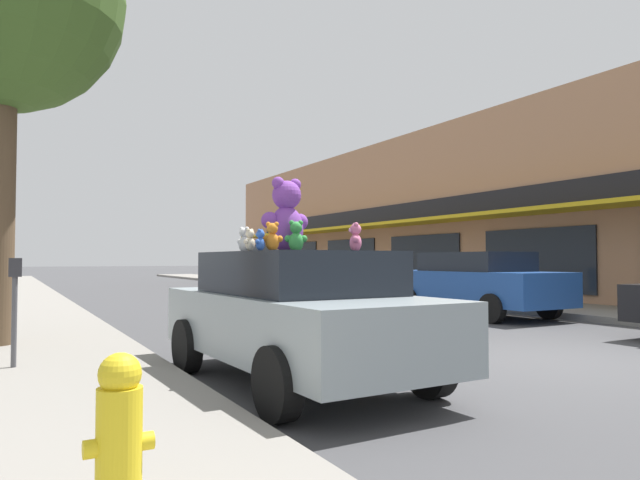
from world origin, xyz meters
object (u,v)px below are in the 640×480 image
at_px(plush_art_car, 296,313).
at_px(fire_hydrant, 119,434).
at_px(teddy_bear_orange, 272,237).
at_px(teddy_bear_cream, 250,240).
at_px(teddy_bear_giant, 286,216).
at_px(teddy_bear_green, 296,237).
at_px(teddy_bear_blue, 260,240).
at_px(parked_car_far_center, 475,282).
at_px(teddy_bear_pink, 355,238).
at_px(teddy_bear_white, 244,240).
at_px(parking_meter, 15,297).

distance_m(plush_art_car, fire_hydrant, 3.71).
relative_size(teddy_bear_orange, teddy_bear_cream, 1.29).
distance_m(teddy_bear_orange, teddy_bear_cream, 0.25).
bearing_deg(fire_hydrant, teddy_bear_giant, 52.92).
xyz_separation_m(teddy_bear_green, teddy_bear_blue, (-0.65, -0.48, -0.07)).
bearing_deg(plush_art_car, parked_car_far_center, 31.37).
bearing_deg(teddy_bear_pink, teddy_bear_orange, -60.98).
distance_m(teddy_bear_pink, teddy_bear_blue, 1.22).
bearing_deg(teddy_bear_white, teddy_bear_pink, -159.02).
bearing_deg(teddy_bear_pink, plush_art_car, -90.14).
bearing_deg(teddy_bear_cream, fire_hydrant, 21.96).
xyz_separation_m(teddy_bear_green, teddy_bear_orange, (-0.51, -0.47, -0.03)).
xyz_separation_m(teddy_bear_white, teddy_bear_cream, (-0.27, -0.85, -0.03)).
bearing_deg(teddy_bear_giant, teddy_bear_white, -39.46).
height_order(teddy_bear_giant, teddy_bear_orange, teddy_bear_giant).
xyz_separation_m(plush_art_car, teddy_bear_orange, (-0.46, -0.37, 0.84)).
height_order(teddy_bear_giant, parked_car_far_center, teddy_bear_giant).
bearing_deg(teddy_bear_green, parking_meter, -7.11).
xyz_separation_m(plush_art_car, fire_hydrant, (-2.38, -2.84, -0.25)).
relative_size(teddy_bear_green, teddy_bear_blue, 1.63).
distance_m(teddy_bear_giant, fire_hydrant, 4.28).
bearing_deg(parked_car_far_center, fire_hydrant, -141.92).
relative_size(teddy_bear_giant, teddy_bear_orange, 2.95).
bearing_deg(parked_car_far_center, plush_art_car, -146.88).
xyz_separation_m(teddy_bear_giant, teddy_bear_cream, (-0.71, -0.60, -0.32)).
xyz_separation_m(teddy_bear_giant, teddy_bear_white, (-0.44, 0.24, -0.28)).
bearing_deg(teddy_bear_giant, teddy_bear_cream, 29.84).
xyz_separation_m(plush_art_car, teddy_bear_blue, (-0.60, -0.38, 0.80)).
bearing_deg(fire_hydrant, teddy_bear_blue, 54.10).
bearing_deg(teddy_bear_white, teddy_bear_cream, 136.15).
xyz_separation_m(teddy_bear_pink, teddy_bear_orange, (-1.07, -0.08, -0.02)).
relative_size(teddy_bear_white, fire_hydrant, 0.39).
height_order(teddy_bear_giant, teddy_bear_cream, teddy_bear_giant).
bearing_deg(teddy_bear_giant, teddy_bear_pink, 118.70).
bearing_deg(teddy_bear_pink, teddy_bear_cream, -68.82).
relative_size(teddy_bear_cream, parking_meter, 0.19).
relative_size(teddy_bear_white, teddy_bear_blue, 1.36).
height_order(teddy_bear_pink, parked_car_far_center, teddy_bear_pink).
height_order(teddy_bear_blue, parked_car_far_center, teddy_bear_blue).
bearing_deg(teddy_bear_cream, plush_art_car, 163.18).
distance_m(teddy_bear_giant, parking_meter, 3.31).
relative_size(teddy_bear_white, teddy_bear_orange, 1.01).
bearing_deg(fire_hydrant, parked_car_far_center, 38.08).
relative_size(teddy_bear_blue, parking_meter, 0.18).
bearing_deg(teddy_bear_blue, parked_car_far_center, 167.79).
xyz_separation_m(teddy_bear_green, fire_hydrant, (-2.43, -2.94, -1.12)).
relative_size(teddy_bear_pink, teddy_bear_cream, 1.42).
distance_m(teddy_bear_pink, parking_meter, 4.04).
relative_size(teddy_bear_cream, fire_hydrant, 0.30).
distance_m(teddy_bear_orange, fire_hydrant, 3.32).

